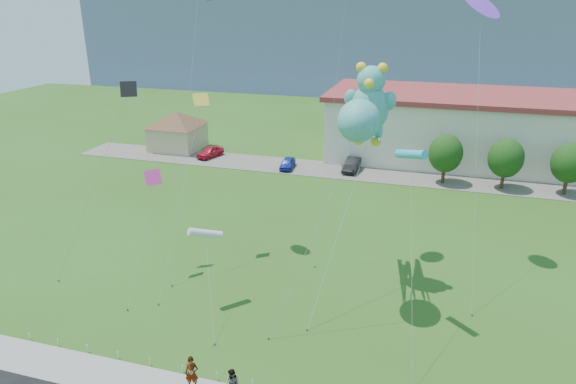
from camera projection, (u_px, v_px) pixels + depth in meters
The scene contains 21 objects.
ground at pixel (244, 368), 28.05m from camera, with size 160.00×160.00×0.00m, color #2B4F16.
parking_strip at pixel (353, 172), 59.40m from camera, with size 70.00×6.00×0.06m, color #59544C.
hill_ridge at pixel (412, 24), 131.13m from camera, with size 160.00×50.00×25.00m, color slate.
pavilion at pixel (177, 127), 67.40m from camera, with size 9.20×9.20×5.00m.
rope_fence at pixel (234, 380), 26.79m from camera, with size 26.05×0.05×0.50m.
tree_near at pixel (446, 153), 54.65m from camera, with size 3.60×3.60×5.47m.
tree_mid at pixel (506, 158), 53.06m from camera, with size 3.60×3.60×5.47m.
tree_far at pixel (570, 163), 51.46m from camera, with size 3.60×3.60×5.47m.
pedestrian_left at pixel (192, 373), 26.13m from camera, with size 0.69×0.45×1.88m, color gray.
pedestrian_right at pixel (232, 384), 25.50m from camera, with size 0.82×0.64×1.70m, color gray.
parked_car_red at pixel (210, 152), 64.59m from camera, with size 1.60×3.98×1.36m, color #B6162A.
parked_car_blue at pixel (288, 163), 60.36m from camera, with size 1.46×3.62×1.23m, color #1B2C98.
parked_car_black at pixel (352, 165), 59.54m from camera, with size 1.54×4.41×1.45m, color black.
octopus_kite at pixel (361, 128), 30.87m from camera, with size 5.24×11.42×13.55m.
teddy_bear_kite at pixel (370, 102), 32.70m from camera, with size 3.77×8.49×15.19m.
small_kite_black at pixel (120, 114), 35.25m from camera, with size 4.95×5.50×13.52m.
small_kite_yellow at pixel (196, 123), 36.56m from camera, with size 1.29×9.02×12.49m.
small_kite_pink at pixel (151, 189), 35.18m from camera, with size 1.29×5.98×7.76m.
small_kite_cyan at pixel (411, 156), 28.61m from camera, with size 1.72×7.63×11.20m.
small_kite_white at pixel (205, 234), 32.38m from camera, with size 2.53×5.33×5.44m.
small_kite_purple at pixel (481, 12), 34.16m from camera, with size 2.28×9.49×19.22m.
Camera 1 is at (8.82, -21.16, 18.97)m, focal length 32.00 mm.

